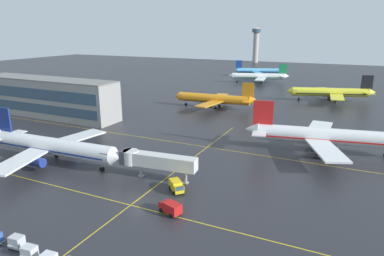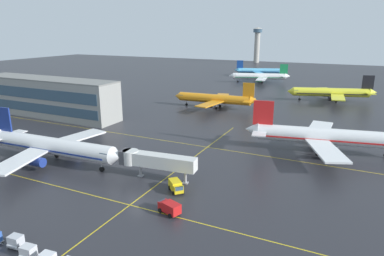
{
  "view_description": "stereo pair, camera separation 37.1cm",
  "coord_description": "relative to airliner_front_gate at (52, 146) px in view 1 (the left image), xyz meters",
  "views": [
    {
      "loc": [
        33.71,
        -47.11,
        30.15
      ],
      "look_at": [
        -2.91,
        29.68,
        5.87
      ],
      "focal_mm": 32.08,
      "sensor_mm": 36.0,
      "label": 1
    },
    {
      "loc": [
        34.05,
        -46.95,
        30.15
      ],
      "look_at": [
        -2.91,
        29.68,
        5.87
      ],
      "focal_mm": 32.08,
      "sensor_mm": 36.0,
      "label": 2
    }
  ],
  "objects": [
    {
      "name": "service_truck_catering",
      "position": [
        36.26,
        -8.54,
        -2.97
      ],
      "size": [
        4.48,
        3.17,
        2.1
      ],
      "color": "red",
      "rests_on": "ground"
    },
    {
      "name": "taxiway_markings",
      "position": [
        28.44,
        8.47,
        -4.14
      ],
      "size": [
        157.94,
        77.3,
        0.01
      ],
      "color": "yellow",
      "rests_on": "ground"
    },
    {
      "name": "baggage_cart_row_second",
      "position": [
        21.06,
        -26.47,
        -3.14
      ],
      "size": [
        2.82,
        1.88,
        1.86
      ],
      "color": "#99999E",
      "rests_on": "ground"
    },
    {
      "name": "airliner_second_row",
      "position": [
        56.84,
        35.05,
        0.19
      ],
      "size": [
        40.74,
        34.67,
        12.71
      ],
      "color": "white",
      "rests_on": "ground"
    },
    {
      "name": "service_truck_red_van",
      "position": [
        33.33,
        -0.74,
        -2.97
      ],
      "size": [
        4.25,
        4.17,
        2.1
      ],
      "color": "yellow",
      "rests_on": "ground"
    },
    {
      "name": "airliner_far_left_stand",
      "position": [
        53.18,
        106.23,
        -0.15
      ],
      "size": [
        36.89,
        31.5,
        11.71
      ],
      "color": "yellow",
      "rests_on": "ground"
    },
    {
      "name": "airliner_distant_taxiway",
      "position": [
        1.31,
        177.6,
        -0.57
      ],
      "size": [
        32.75,
        28.04,
        10.49
      ],
      "color": "#5BB7E5",
      "rests_on": "ground"
    },
    {
      "name": "airliner_front_gate",
      "position": [
        0.0,
        0.0,
        0.0
      ],
      "size": [
        39.04,
        33.66,
        12.14
      ],
      "color": "white",
      "rests_on": "ground"
    },
    {
      "name": "airliner_third_row",
      "position": [
        12.12,
        71.86,
        -0.43
      ],
      "size": [
        35.06,
        30.18,
        10.9
      ],
      "color": "orange",
      "rests_on": "ground"
    },
    {
      "name": "baggage_cart_row_middle",
      "position": [
        24.74,
        -27.4,
        -3.14
      ],
      "size": [
        2.82,
        1.88,
        1.86
      ],
      "color": "#99999E",
      "rests_on": "ground"
    },
    {
      "name": "airliner_far_right_stand",
      "position": [
        10.11,
        147.25,
        -0.33
      ],
      "size": [
        34.99,
        29.93,
        11.17
      ],
      "color": "white",
      "rests_on": "ground"
    },
    {
      "name": "ground_plane",
      "position": [
        28.44,
        -7.09,
        -4.15
      ],
      "size": [
        600.0,
        600.0,
        0.0
      ],
      "primitive_type": "plane",
      "color": "#28282D"
    },
    {
      "name": "jet_bridge",
      "position": [
        25.84,
        2.64,
        -0.09
      ],
      "size": [
        17.01,
        4.54,
        5.58
      ],
      "color": "silver",
      "rests_on": "ground"
    },
    {
      "name": "terminal_building",
      "position": [
        -37.72,
        33.51,
        2.73
      ],
      "size": [
        57.34,
        11.14,
        13.75
      ],
      "color": "gray",
      "rests_on": "ground"
    },
    {
      "name": "control_tower",
      "position": [
        -27.89,
        276.85,
        15.38
      ],
      "size": [
        8.82,
        8.82,
        33.24
      ],
      "color": "#ADA89E",
      "rests_on": "ground"
    }
  ]
}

